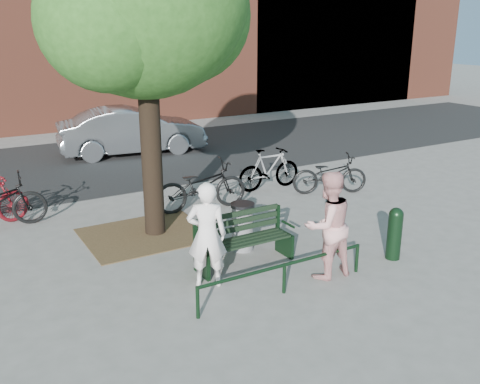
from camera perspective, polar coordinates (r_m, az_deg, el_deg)
ground at (r=9.49m, az=0.52°, el=-7.74°), size 90.00×90.00×0.00m
dirt_pit at (r=10.93m, az=-9.98°, el=-4.46°), size 2.40×2.00×0.02m
road at (r=16.96m, az=-14.38°, el=3.15°), size 40.00×7.00×0.01m
park_bench at (r=9.36m, az=0.28°, el=-4.91°), size 1.74×0.54×0.97m
guard_railing at (r=8.41m, az=4.76°, el=-8.23°), size 3.06×0.06×0.51m
street_tree at (r=10.25m, az=-9.93°, el=19.35°), size 4.20×3.80×6.50m
person_left at (r=8.48m, az=-3.55°, el=-4.57°), size 0.75×0.66×1.73m
person_right at (r=8.86m, az=9.34°, el=-3.51°), size 0.90×0.71×1.81m
bollard at (r=9.92m, az=16.18°, el=-4.08°), size 0.26×0.26×0.96m
litter_bin at (r=9.93m, az=0.28°, el=-3.68°), size 0.44×0.44×0.91m
bicycle_c at (r=12.05m, az=-4.17°, el=0.63°), size 2.21×0.99×1.12m
bicycle_d at (r=13.59m, az=3.12°, el=2.48°), size 1.78×0.54×1.06m
bicycle_e at (r=13.42m, az=9.55°, el=1.87°), size 1.96×1.34×0.98m
parked_car at (r=17.66m, az=-11.45°, el=6.41°), size 4.78×2.18×1.52m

